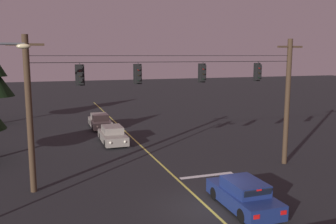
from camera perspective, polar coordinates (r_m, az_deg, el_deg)
ground_plane at (r=17.73m, az=6.38°, el=-14.74°), size 180.00×180.00×0.00m
lane_centre_stripe at (r=27.43m, az=-3.39°, el=-6.10°), size 0.14×60.00×0.01m
stop_bar_paint at (r=22.11m, az=6.10°, el=-9.85°), size 3.40×0.36×0.01m
signal_span_assembly at (r=20.98m, az=0.88°, el=0.99°), size 17.40×0.32×8.11m
traffic_light_leftmost at (r=19.65m, az=-13.60°, el=5.63°), size 0.48×0.41×1.22m
traffic_light_left_inner at (r=20.18m, az=-4.67°, el=5.93°), size 0.48×0.41×1.22m
traffic_light_centre at (r=21.46m, az=5.49°, el=6.09°), size 0.48×0.41×1.22m
traffic_light_right_inner at (r=23.25m, az=13.97°, el=6.09°), size 0.48×0.41×1.22m
car_waiting_near_lane at (r=17.71m, az=11.75°, el=-12.63°), size 1.80×4.33×1.39m
car_oncoming_lead at (r=29.97m, az=-8.66°, el=-3.62°), size 1.80×4.42×1.39m
car_oncoming_trailing at (r=36.38m, az=-10.62°, el=-1.46°), size 1.80×4.42×1.39m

